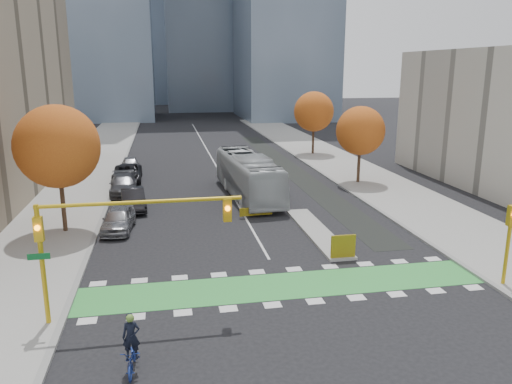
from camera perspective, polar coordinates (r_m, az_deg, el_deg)
name	(u,v)px	position (r m, az deg, el deg)	size (l,w,h in m)	color
ground	(292,299)	(23.57, 4.11, -12.13)	(300.00, 300.00, 0.00)	black
sidewalk_west	(64,201)	(42.50, -21.07, -0.97)	(7.00, 120.00, 0.15)	gray
sidewalk_east	(382,187)	(45.85, 14.23, 0.59)	(7.00, 120.00, 0.15)	gray
curb_west	(110,199)	(41.98, -16.38, -0.77)	(0.30, 120.00, 0.16)	gray
curb_east	(345,188)	(44.52, 10.13, 0.41)	(0.30, 120.00, 0.16)	gray
bike_crossing	(284,286)	(24.88, 3.23, -10.63)	(20.00, 3.00, 0.01)	green
centre_line	(210,155)	(61.58, -5.29, 4.25)	(0.15, 70.00, 0.01)	silver
bike_lane_paint	(289,168)	(53.11, 3.83, 2.71)	(2.50, 50.00, 0.01)	black
median_island	(317,231)	(32.60, 6.96, -4.50)	(1.60, 10.00, 0.16)	gray
hazard_board	(343,246)	(28.09, 9.93, -6.14)	(1.40, 0.12, 1.30)	yellow
tree_west	(58,147)	(33.44, -21.74, 4.83)	(5.20, 5.20, 8.22)	#332114
tree_east_near	(360,131)	(46.24, 11.85, 6.87)	(4.40, 4.40, 7.08)	#332114
tree_east_far	(314,112)	(61.37, 6.63, 9.11)	(4.80, 4.80, 7.65)	#332114
traffic_signal_west	(106,229)	(21.06, -16.74, -4.12)	(8.53, 0.56, 5.20)	#BF9914
traffic_signal_east	(509,233)	(26.67, 26.98, -4.21)	(0.35, 0.43, 4.10)	#BF9914
cyclist	(132,352)	(18.78, -13.96, -17.35)	(0.77, 1.92, 2.17)	navy
bus	(248,175)	(41.07, -0.90, 1.90)	(2.96, 12.66, 3.53)	#ADB2B4
parked_car_a	(118,219)	(33.79, -15.45, -3.02)	(1.83, 4.54, 1.55)	gray
parked_car_b	(133,199)	(38.53, -13.85, -0.82)	(1.65, 4.74, 1.56)	black
parked_car_c	(123,185)	(43.46, -14.91, 0.80)	(2.23, 5.49, 1.59)	#45454A
parked_car_d	(127,173)	(48.33, -14.50, 2.10)	(2.58, 5.59, 1.55)	black
parked_car_e	(130,164)	(53.24, -14.16, 3.13)	(1.69, 4.21, 1.43)	gray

